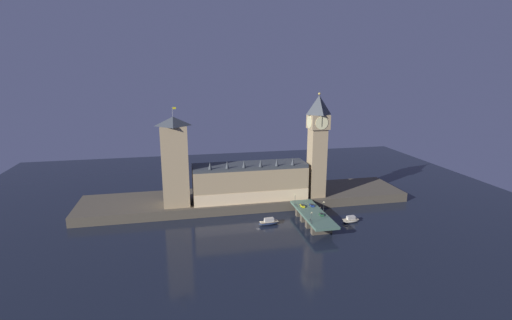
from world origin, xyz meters
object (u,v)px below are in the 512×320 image
at_px(street_lamp_mid, 324,205).
at_px(clock_tower, 317,143).
at_px(car_southbound_lead, 321,214).
at_px(pedestrian_mid_walk, 320,208).
at_px(street_lamp_near, 312,216).
at_px(boat_upstream, 269,222).
at_px(pedestrian_far_rail, 297,205).
at_px(boat_downstream, 351,220).
at_px(victoria_tower, 175,161).
at_px(car_southbound_trail, 312,205).
at_px(street_lamp_far, 295,198).
at_px(car_northbound_lead, 302,206).
at_px(pedestrian_near_rail, 310,220).

bearing_deg(street_lamp_mid, clock_tower, 77.60).
bearing_deg(street_lamp_mid, car_southbound_lead, -123.80).
bearing_deg(pedestrian_mid_walk, street_lamp_near, -123.51).
bearing_deg(car_southbound_lead, boat_upstream, 162.46).
xyz_separation_m(pedestrian_far_rail, boat_upstream, (-19.76, -7.47, -6.38)).
height_order(pedestrian_far_rail, boat_downstream, pedestrian_far_rail).
height_order(victoria_tower, boat_upstream, victoria_tower).
distance_m(car_southbound_lead, boat_downstream, 21.20).
bearing_deg(street_lamp_mid, pedestrian_far_rail, 138.02).
bearing_deg(pedestrian_far_rail, car_southbound_trail, -5.82).
bearing_deg(car_southbound_trail, boat_downstream, -33.03).
bearing_deg(pedestrian_far_rail, street_lamp_far, 96.95).
distance_m(car_northbound_lead, car_southbound_trail, 6.16).
bearing_deg(car_southbound_trail, car_northbound_lead, 179.49).
relative_size(clock_tower, pedestrian_mid_walk, 42.66).
distance_m(car_southbound_lead, street_lamp_far, 22.46).
relative_size(car_southbound_trail, pedestrian_near_rail, 2.37).
relative_size(victoria_tower, car_northbound_lead, 13.26).
xyz_separation_m(pedestrian_near_rail, street_lamp_mid, (12.71, 11.91, 3.22)).
height_order(car_northbound_lead, street_lamp_far, street_lamp_far).
relative_size(boat_upstream, boat_downstream, 1.15).
relative_size(car_southbound_trail, street_lamp_near, 0.62).
xyz_separation_m(car_northbound_lead, boat_downstream, (26.24, -13.11, -6.32)).
height_order(victoria_tower, pedestrian_far_rail, victoria_tower).
relative_size(street_lamp_far, boat_downstream, 0.66).
height_order(clock_tower, pedestrian_far_rail, clock_tower).
bearing_deg(pedestrian_far_rail, boat_downstream, -25.52).
height_order(pedestrian_near_rail, pedestrian_mid_walk, pedestrian_near_rail).
xyz_separation_m(car_northbound_lead, boat_upstream, (-22.84, -6.58, -6.22)).
bearing_deg(victoria_tower, pedestrian_near_rail, -32.56).
height_order(car_southbound_lead, car_southbound_trail, car_southbound_lead).
relative_size(car_northbound_lead, boat_upstream, 0.37).
distance_m(victoria_tower, car_southbound_trail, 89.35).
xyz_separation_m(victoria_tower, car_southbound_lead, (81.89, -39.68, -26.43)).
relative_size(street_lamp_near, boat_upstream, 0.53).
distance_m(pedestrian_far_rail, boat_downstream, 33.13).
distance_m(clock_tower, street_lamp_near, 59.55).
height_order(clock_tower, boat_upstream, clock_tower).
bearing_deg(street_lamp_near, clock_tower, 66.60).
height_order(victoria_tower, street_lamp_near, victoria_tower).
xyz_separation_m(car_northbound_lead, street_lamp_mid, (9.64, -10.55, 3.42)).
height_order(car_northbound_lead, car_southbound_trail, car_northbound_lead).
bearing_deg(street_lamp_far, car_southbound_trail, -23.66).
height_order(pedestrian_near_rail, street_lamp_mid, street_lamp_mid).
height_order(pedestrian_near_rail, boat_downstream, pedestrian_near_rail).
relative_size(car_southbound_lead, street_lamp_far, 0.53).
bearing_deg(car_southbound_trail, victoria_tower, 163.67).
bearing_deg(pedestrian_mid_walk, pedestrian_near_rail, -126.92).
xyz_separation_m(pedestrian_mid_walk, street_lamp_mid, (0.40, -4.48, 3.29)).
height_order(street_lamp_near, street_lamp_far, street_lamp_far).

